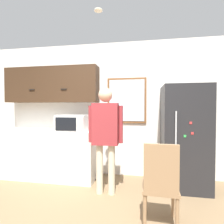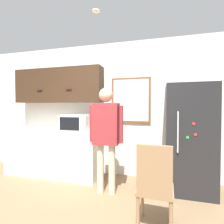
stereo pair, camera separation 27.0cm
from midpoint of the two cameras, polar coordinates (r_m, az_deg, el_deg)
The scene contains 9 objects.
back_wall at distance 3.61m, azimuth -2.45°, elevation 0.96°, with size 6.00×0.06×2.70m.
counter at distance 3.86m, azimuth -22.07°, elevation -12.36°, with size 1.96×0.65×0.94m.
upper_cabinets at distance 3.91m, azimuth -21.00°, elevation 8.25°, with size 1.96×0.33×0.72m.
microwave at distance 3.40m, azimuth -15.02°, elevation -3.56°, with size 0.56×0.38×0.31m.
person at distance 2.80m, azimuth -4.92°, elevation -5.74°, with size 0.56×0.23×1.70m.
refrigerator at distance 3.24m, azimuth 20.33°, elevation -7.55°, with size 0.74×0.72×1.76m.
chair at distance 2.17m, azimuth 11.89°, elevation -21.58°, with size 0.42×0.42×0.99m.
window at distance 3.51m, azimuth 2.63°, elevation 3.78°, with size 0.78×0.05×0.91m.
ceiling_light at distance 2.70m, azimuth -7.79°, elevation 30.13°, with size 0.11×0.11×0.01m.
Camera 1 is at (0.63, -1.61, 1.39)m, focal length 28.00 mm.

